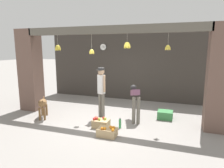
% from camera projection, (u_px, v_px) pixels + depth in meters
% --- Properties ---
extents(ground_plane, '(60.00, 60.00, 0.00)m').
position_uv_depth(ground_plane, '(108.00, 121.00, 6.48)').
color(ground_plane, gray).
extents(shop_back_wall, '(7.70, 0.12, 3.00)m').
position_uv_depth(shop_back_wall, '(130.00, 67.00, 8.95)').
color(shop_back_wall, '#38332D').
rests_on(shop_back_wall, ground_plane).
extents(shop_pillar_left, '(0.70, 0.60, 3.00)m').
position_uv_depth(shop_pillar_left, '(31.00, 70.00, 7.51)').
color(shop_pillar_left, brown).
rests_on(shop_pillar_left, ground_plane).
extents(shop_pillar_right, '(0.70, 0.60, 3.00)m').
position_uv_depth(shop_pillar_right, '(220.00, 79.00, 5.49)').
color(shop_pillar_right, brown).
rests_on(shop_pillar_right, ground_plane).
extents(storefront_awning, '(5.80, 0.30, 0.88)m').
position_uv_depth(storefront_awning, '(108.00, 31.00, 6.10)').
color(storefront_awning, '#5B564C').
extents(dog, '(0.55, 0.84, 0.70)m').
position_uv_depth(dog, '(43.00, 104.00, 6.64)').
color(dog, brown).
rests_on(dog, ground_plane).
extents(shopkeeper, '(0.32, 0.31, 1.70)m').
position_uv_depth(shopkeeper, '(101.00, 88.00, 6.60)').
color(shopkeeper, '#6B665B').
rests_on(shopkeeper, ground_plane).
extents(worker_stooping, '(0.46, 0.82, 1.11)m').
position_uv_depth(worker_stooping, '(135.00, 99.00, 6.34)').
color(worker_stooping, '#6B665B').
rests_on(worker_stooping, ground_plane).
extents(fruit_crate_oranges, '(0.51, 0.35, 0.29)m').
position_uv_depth(fruit_crate_oranges, '(107.00, 132.00, 5.33)').
color(fruit_crate_oranges, tan).
rests_on(fruit_crate_oranges, ground_plane).
extents(fruit_crate_apples, '(0.47, 0.35, 0.31)m').
position_uv_depth(fruit_crate_apples, '(101.00, 123.00, 5.92)').
color(fruit_crate_apples, tan).
rests_on(fruit_crate_apples, ground_plane).
extents(produce_box_green, '(0.49, 0.42, 0.27)m').
position_uv_depth(produce_box_green, '(165.00, 115.00, 6.65)').
color(produce_box_green, '#387A42').
rests_on(produce_box_green, ground_plane).
extents(water_bottle, '(0.07, 0.07, 0.30)m').
position_uv_depth(water_bottle, '(120.00, 124.00, 5.86)').
color(water_bottle, '#38934C').
rests_on(water_bottle, ground_plane).
extents(wall_clock, '(0.30, 0.03, 0.30)m').
position_uv_depth(wall_clock, '(103.00, 47.00, 9.12)').
color(wall_clock, black).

